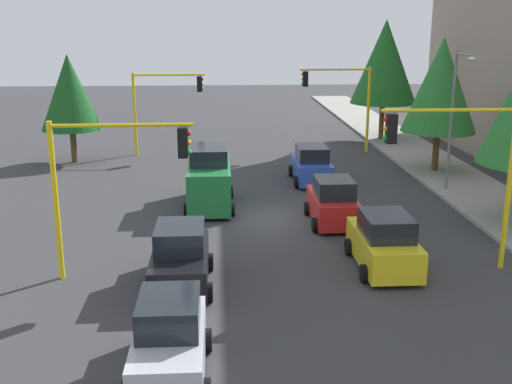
{
  "coord_description": "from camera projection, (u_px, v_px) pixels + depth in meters",
  "views": [
    {
      "loc": [
        25.49,
        -2.23,
        8.21
      ],
      "look_at": [
        -0.05,
        -0.65,
        1.2
      ],
      "focal_mm": 43.38,
      "sensor_mm": 36.0,
      "label": 1
    }
  ],
  "objects": [
    {
      "name": "lane_arrow_near",
      "position": [
        191.0,
        360.0,
        15.57
      ],
      "size": [
        2.4,
        1.1,
        1.1
      ],
      "color": "silver",
      "rests_on": "ground"
    },
    {
      "name": "car_blue",
      "position": [
        311.0,
        165.0,
        32.87
      ],
      "size": [
        4.1,
        2.07,
        1.98
      ],
      "color": "blue",
      "rests_on": "ground"
    },
    {
      "name": "tree_roadside_far",
      "position": [
        385.0,
        62.0,
        43.25
      ],
      "size": [
        4.64,
        4.64,
        8.49
      ],
      "color": "brown",
      "rests_on": "ground"
    },
    {
      "name": "traffic_signal_near_left",
      "position": [
        459.0,
        155.0,
        20.34
      ],
      "size": [
        0.36,
        4.59,
        5.64
      ],
      "color": "yellow",
      "rests_on": "ground"
    },
    {
      "name": "sidewalk_kerb",
      "position": [
        463.0,
        184.0,
        32.25
      ],
      "size": [
        80.0,
        4.0,
        0.15
      ],
      "primitive_type": "cube",
      "color": "gray",
      "rests_on": "ground"
    },
    {
      "name": "tree_opposite_side",
      "position": [
        70.0,
        92.0,
        36.62
      ],
      "size": [
        3.56,
        3.56,
        6.47
      ],
      "color": "brown",
      "rests_on": "ground"
    },
    {
      "name": "car_red",
      "position": [
        333.0,
        203.0,
        26.03
      ],
      "size": [
        3.69,
        2.06,
        1.98
      ],
      "color": "red",
      "rests_on": "ground"
    },
    {
      "name": "ground_plane",
      "position": [
        271.0,
        219.0,
        26.84
      ],
      "size": [
        120.0,
        120.0,
        0.0
      ],
      "primitive_type": "plane",
      "color": "#353538"
    },
    {
      "name": "traffic_signal_far_right",
      "position": [
        164.0,
        97.0,
        39.0
      ],
      "size": [
        0.36,
        4.59,
        5.22
      ],
      "color": "yellow",
      "rests_on": "ground"
    },
    {
      "name": "tree_roadside_mid",
      "position": [
        441.0,
        85.0,
        33.83
      ],
      "size": [
        4.11,
        4.11,
        7.5
      ],
      "color": "brown",
      "rests_on": "ground"
    },
    {
      "name": "street_lamp_curbside",
      "position": [
        456.0,
        106.0,
        29.71
      ],
      "size": [
        2.15,
        0.28,
        7.0
      ],
      "color": "slate",
      "rests_on": "ground"
    },
    {
      "name": "traffic_signal_far_left",
      "position": [
        341.0,
        92.0,
        39.62
      ],
      "size": [
        0.36,
        4.59,
        5.51
      ],
      "color": "yellow",
      "rests_on": "ground"
    },
    {
      "name": "car_black",
      "position": [
        180.0,
        259.0,
        19.82
      ],
      "size": [
        3.97,
        2.08,
        1.98
      ],
      "color": "black",
      "rests_on": "ground"
    },
    {
      "name": "car_yellow",
      "position": [
        384.0,
        243.0,
        21.25
      ],
      "size": [
        4.03,
        2.09,
        1.98
      ],
      "color": "yellow",
      "rests_on": "ground"
    },
    {
      "name": "delivery_van_green",
      "position": [
        209.0,
        180.0,
        28.31
      ],
      "size": [
        4.8,
        2.22,
        2.77
      ],
      "color": "#1E7238",
      "rests_on": "ground"
    },
    {
      "name": "traffic_signal_near_right",
      "position": [
        112.0,
        168.0,
        19.74
      ],
      "size": [
        0.36,
        4.59,
        5.26
      ],
      "color": "yellow",
      "rests_on": "ground"
    },
    {
      "name": "car_silver",
      "position": [
        170.0,
        342.0,
        14.68
      ],
      "size": [
        3.74,
        1.96,
        1.98
      ],
      "color": "#B2B5BA",
      "rests_on": "ground"
    }
  ]
}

